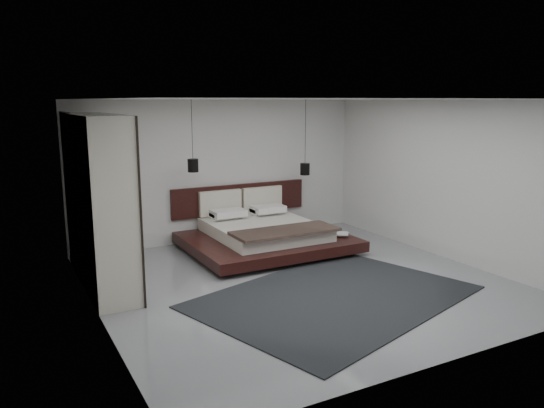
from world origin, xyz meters
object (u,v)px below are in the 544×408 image
pendant_left (193,165)px  rug (335,297)px  pendant_right (305,169)px  bed (264,234)px  lattice_screen (70,191)px  wardrobe (98,201)px

pendant_left → rug: (0.94, -3.21, -1.61)m
pendant_left → pendant_right: bearing=0.0°
bed → pendant_left: (-1.20, 0.47, 1.32)m
bed → rug: 2.77m
bed → pendant_right: size_ratio=1.93×
bed → rug: bearing=-95.5°
lattice_screen → bed: lattice_screen is taller
bed → pendant_left: 1.85m
pendant_left → rug: pendant_left is taller
lattice_screen → pendant_right: pendant_right is taller
pendant_left → wardrobe: pendant_left is taller
lattice_screen → pendant_right: bearing=-0.9°
rug → lattice_screen: bearing=133.1°
pendant_right → rug: size_ratio=0.40×
pendant_left → wardrobe: (-1.88, -1.01, -0.32)m
lattice_screen → pendant_left: pendant_left is taller
bed → rug: size_ratio=0.77×
pendant_left → pendant_right: 2.41m
pendant_left → rug: size_ratio=0.34×
lattice_screen → bed: size_ratio=0.89×
pendant_left → rug: bearing=-73.7°
bed → wardrobe: (-3.08, -0.54, 1.00)m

